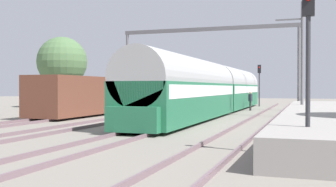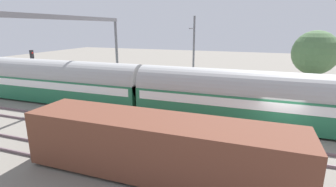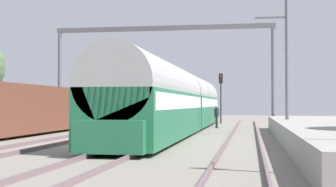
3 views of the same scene
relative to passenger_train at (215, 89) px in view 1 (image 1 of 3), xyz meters
The scene contains 14 objects.
ground 11.02m from the passenger_train, 101.32° to the right, with size 120.00×120.00×0.00m, color slate.
track_far_west 13.75m from the passenger_train, 128.67° to the right, with size 1.52×60.00×0.16m.
track_west 11.61m from the passenger_train, 111.81° to the right, with size 1.52×60.00×0.16m.
track_east 10.80m from the passenger_train, 90.00° to the right, with size 1.52×60.00×0.16m.
track_far_east 11.61m from the passenger_train, 68.19° to the right, with size 1.52×60.00×0.16m.
platform 11.92m from the passenger_train, 46.92° to the right, with size 4.40×28.00×0.90m.
passenger_train is the anchor object (origin of this frame).
freight_car 9.80m from the passenger_train, 150.37° to the right, with size 2.80×13.00×2.70m.
person_crossing 5.51m from the passenger_train, 67.10° to the left, with size 0.34×0.45×1.73m.
railway_signal_near 20.75m from the passenger_train, 70.02° to the right, with size 0.36×0.30×5.10m.
railway_signal_far 13.86m from the passenger_train, 82.03° to the left, with size 0.36×0.30×4.59m.
catenary_gantry 7.52m from the passenger_train, 109.46° to the left, with size 17.17×0.28×7.86m.
catenary_pole_east_mid 7.45m from the passenger_train, 21.89° to the right, with size 1.90×0.20×8.00m.
tree_west_background 18.03m from the passenger_train, 165.57° to the left, with size 5.18×5.18×7.37m.
Camera 1 is at (9.23, -21.72, 2.07)m, focal length 43.84 mm.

